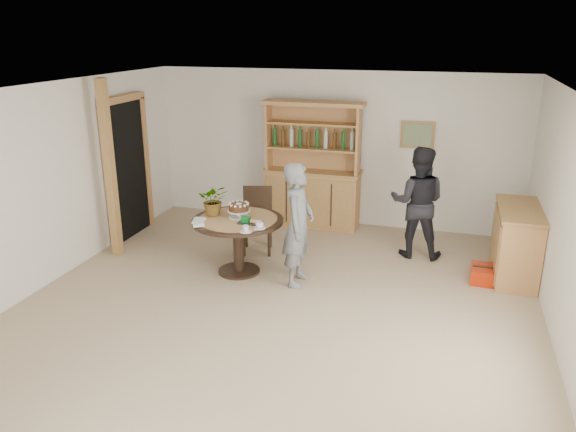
% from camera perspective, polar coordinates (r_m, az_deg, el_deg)
% --- Properties ---
extents(ground, '(7.00, 7.00, 0.00)m').
position_cam_1_polar(ground, '(6.46, -1.95, -10.34)').
color(ground, tan).
rests_on(ground, ground).
extents(room_shell, '(6.04, 7.04, 2.52)m').
position_cam_1_polar(room_shell, '(5.83, -2.09, 4.84)').
color(room_shell, white).
rests_on(room_shell, ground).
extents(doorway, '(0.13, 1.10, 2.18)m').
position_cam_1_polar(doorway, '(8.98, -16.04, 4.88)').
color(doorway, black).
rests_on(doorway, ground).
extents(pine_post, '(0.12, 0.12, 2.50)m').
position_cam_1_polar(pine_post, '(8.17, -17.66, 4.45)').
color(pine_post, tan).
rests_on(pine_post, ground).
extents(hutch, '(1.62, 0.54, 2.04)m').
position_cam_1_polar(hutch, '(9.18, 2.53, 3.20)').
color(hutch, tan).
rests_on(hutch, ground).
extents(sideboard, '(0.54, 1.26, 0.94)m').
position_cam_1_polar(sideboard, '(7.88, 22.19, -2.51)').
color(sideboard, tan).
rests_on(sideboard, ground).
extents(dining_table, '(1.20, 1.20, 0.76)m').
position_cam_1_polar(dining_table, '(7.40, -5.10, -1.39)').
color(dining_table, black).
rests_on(dining_table, ground).
extents(dining_chair, '(0.52, 0.52, 0.95)m').
position_cam_1_polar(dining_chair, '(8.16, -3.13, 0.07)').
color(dining_chair, black).
rests_on(dining_chair, ground).
extents(birthday_cake, '(0.30, 0.30, 0.20)m').
position_cam_1_polar(birthday_cake, '(7.36, -5.02, 0.78)').
color(birthday_cake, white).
rests_on(birthday_cake, dining_table).
extents(flower_vase, '(0.47, 0.44, 0.42)m').
position_cam_1_polar(flower_vase, '(7.46, -7.55, 1.64)').
color(flower_vase, '#3F7233').
rests_on(flower_vase, dining_table).
extents(gift_tray, '(0.30, 0.20, 0.08)m').
position_cam_1_polar(gift_tray, '(7.16, -3.90, -0.52)').
color(gift_tray, black).
rests_on(gift_tray, dining_table).
extents(coffee_cup_a, '(0.15, 0.15, 0.09)m').
position_cam_1_polar(coffee_cup_a, '(6.96, -2.90, -0.96)').
color(coffee_cup_a, white).
rests_on(coffee_cup_a, dining_table).
extents(coffee_cup_b, '(0.15, 0.15, 0.08)m').
position_cam_1_polar(coffee_cup_b, '(6.85, -4.32, -1.36)').
color(coffee_cup_b, white).
rests_on(coffee_cup_b, dining_table).
extents(napkins, '(0.24, 0.33, 0.03)m').
position_cam_1_polar(napkins, '(7.23, -9.07, -0.61)').
color(napkins, white).
rests_on(napkins, dining_table).
extents(teen_boy, '(0.38, 0.58, 1.58)m').
position_cam_1_polar(teen_boy, '(7.00, 1.07, -0.92)').
color(teen_boy, slate).
rests_on(teen_boy, ground).
extents(adult_person, '(0.77, 0.60, 1.59)m').
position_cam_1_polar(adult_person, '(8.08, 13.03, 1.36)').
color(adult_person, black).
rests_on(adult_person, ground).
extents(red_suitcase, '(0.61, 0.42, 0.21)m').
position_cam_1_polar(red_suitcase, '(7.72, 20.28, -5.71)').
color(red_suitcase, red).
rests_on(red_suitcase, ground).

